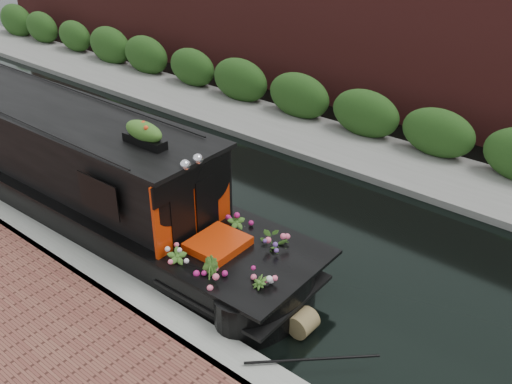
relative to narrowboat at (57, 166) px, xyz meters
The scene contains 7 objects.
ground 3.96m from the narrowboat, 31.69° to the left, with size 80.00×80.00×0.00m, color black.
near_bank_coping 3.63m from the narrowboat, 21.04° to the right, with size 40.00×0.60×0.50m, color gray.
far_bank_path 7.10m from the narrowboat, 62.15° to the left, with size 40.00×2.40×0.34m, color slate.
far_hedge 7.90m from the narrowboat, 65.22° to the left, with size 40.00×1.10×2.80m, color #214517.
far_brick_wall 9.84m from the narrowboat, 70.37° to the left, with size 40.00×1.00×8.00m, color #561F1D.
narrowboat is the anchor object (origin of this frame).
rope_fender 6.52m from the narrowboat, ahead, with size 0.38×0.38×0.39m, color brown.
Camera 1 is at (6.95, -7.66, 6.22)m, focal length 40.00 mm.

